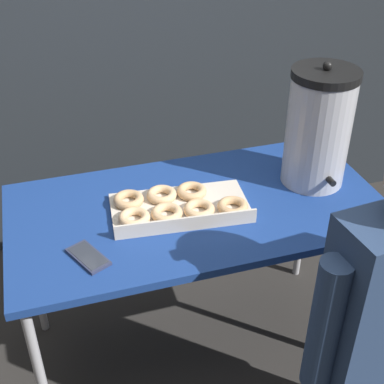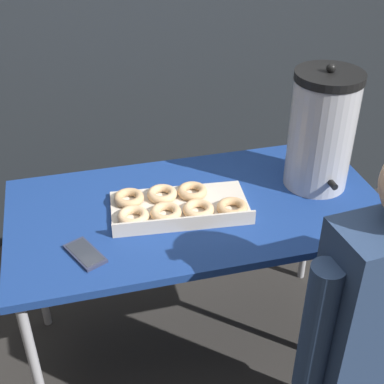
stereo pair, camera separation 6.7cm
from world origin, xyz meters
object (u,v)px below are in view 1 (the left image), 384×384
Objects in this scene: cell_phone at (88,257)px; donut_box at (177,206)px; coffee_urn at (318,128)px; person_seated at (384,334)px.

donut_box is at bearing -0.01° from cell_phone.
coffee_urn reaches higher than donut_box.
donut_box is 0.56m from coffee_urn.
donut_box is 0.36m from cell_phone.
donut_box is 1.07× the size of coffee_urn.
person_seated reaches higher than cell_phone.
cell_phone is 0.89m from person_seated.
donut_box is at bearing -174.82° from coffee_urn.
person_seated reaches higher than coffee_urn.
person_seated is at bearing -54.25° from cell_phone.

